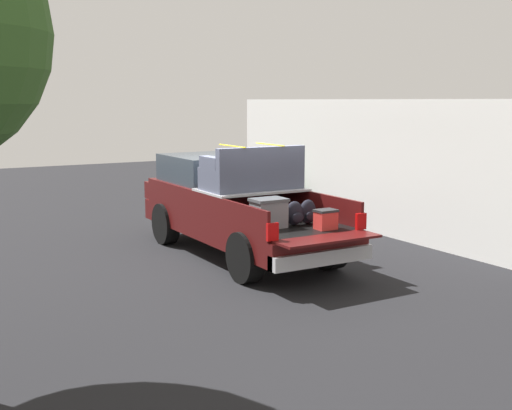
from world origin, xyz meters
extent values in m
plane|color=black|center=(0.00, 0.00, 0.00)|extent=(40.00, 40.00, 0.00)
cube|color=#470F0F|center=(0.00, 0.00, 0.63)|extent=(5.50, 1.92, 0.43)
cube|color=black|center=(-1.20, 0.00, 0.87)|extent=(2.80, 1.80, 0.04)
cube|color=#470F0F|center=(-1.20, 0.93, 1.10)|extent=(2.80, 0.06, 0.50)
cube|color=#470F0F|center=(-1.20, -0.93, 1.10)|extent=(2.80, 0.06, 0.50)
cube|color=#470F0F|center=(0.17, 0.00, 1.10)|extent=(0.06, 1.80, 0.50)
cube|color=#470F0F|center=(-2.88, 0.00, 0.87)|extent=(0.55, 1.80, 0.04)
cube|color=#B2B2B7|center=(-0.43, 0.00, 1.37)|extent=(1.25, 1.92, 0.04)
cube|color=#470F0F|center=(1.35, 0.00, 1.10)|extent=(2.30, 1.92, 0.50)
cube|color=#2D3842|center=(1.25, 0.00, 1.63)|extent=(1.94, 1.76, 0.56)
cube|color=#470F0F|center=(2.70, 0.00, 1.04)|extent=(0.40, 1.82, 0.38)
cube|color=#B2B2B7|center=(-2.72, 0.00, 0.54)|extent=(0.24, 1.92, 0.24)
cube|color=red|center=(-2.62, 0.88, 1.03)|extent=(0.06, 0.20, 0.28)
cube|color=red|center=(-2.62, -0.88, 1.03)|extent=(0.06, 0.20, 0.28)
cylinder|color=black|center=(1.75, 0.88, 0.44)|extent=(0.88, 0.30, 0.88)
cylinder|color=black|center=(1.75, -0.88, 0.44)|extent=(0.88, 0.30, 0.88)
cylinder|color=black|center=(-1.75, 0.88, 0.44)|extent=(0.88, 0.30, 0.88)
cylinder|color=black|center=(-1.75, -0.88, 0.44)|extent=(0.88, 0.30, 0.88)
cube|color=slate|center=(-1.69, 0.38, 1.12)|extent=(0.40, 0.55, 0.46)
cube|color=#505359|center=(-1.69, 0.38, 1.37)|extent=(0.44, 0.59, 0.05)
ellipsoid|color=black|center=(-1.73, -0.12, 1.10)|extent=(0.20, 0.35, 0.42)
ellipsoid|color=black|center=(-1.84, -0.12, 1.04)|extent=(0.09, 0.25, 0.19)
ellipsoid|color=black|center=(-1.73, -0.41, 1.11)|extent=(0.20, 0.33, 0.43)
ellipsoid|color=black|center=(-1.84, -0.41, 1.04)|extent=(0.09, 0.23, 0.19)
cube|color=red|center=(-2.30, -0.38, 1.04)|extent=(0.26, 0.34, 0.30)
cube|color=#262628|center=(-2.30, -0.38, 1.21)|extent=(0.28, 0.36, 0.04)
cube|color=#4C5166|center=(-0.43, 0.00, 1.60)|extent=(0.92, 1.82, 0.42)
cube|color=#4C5166|center=(-0.80, 0.00, 2.01)|extent=(0.16, 1.82, 0.40)
cube|color=#4C5166|center=(-0.38, 0.81, 1.92)|extent=(0.68, 0.20, 0.22)
cube|color=#4C5166|center=(-0.38, -0.81, 1.92)|extent=(0.68, 0.20, 0.22)
cube|color=yellow|center=(-0.43, 0.41, 2.22)|extent=(1.02, 0.03, 0.02)
cube|color=yellow|center=(-0.43, -0.41, 2.22)|extent=(1.02, 0.03, 0.02)
cube|color=white|center=(1.11, -3.90, 1.54)|extent=(10.46, 0.36, 3.08)
cylinder|color=#1E592D|center=(3.49, -3.25, 0.45)|extent=(0.56, 0.56, 0.90)
cylinder|color=#1E592D|center=(3.49, -3.25, 0.94)|extent=(0.60, 0.60, 0.08)
camera|label=1|loc=(-11.04, 6.08, 3.06)|focal=45.48mm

